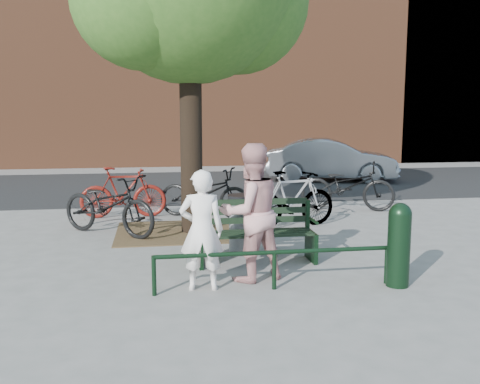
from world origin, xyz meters
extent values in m
plane|color=gray|center=(0.00, 0.00, 0.00)|extent=(90.00, 90.00, 0.00)
cube|color=brown|center=(-1.00, 2.20, 0.01)|extent=(2.40, 2.00, 0.02)
cube|color=black|center=(0.00, 8.50, 0.01)|extent=(40.00, 7.00, 0.01)
cube|color=brown|center=(0.00, 16.00, 6.00)|extent=(45.00, 4.00, 12.00)
cube|color=black|center=(-0.84, 0.00, 0.23)|extent=(0.06, 0.52, 0.45)
cube|color=black|center=(-0.84, 0.23, 0.67)|extent=(0.06, 0.06, 0.44)
cylinder|color=black|center=(-0.84, -0.10, 0.63)|extent=(0.04, 0.36, 0.04)
cube|color=black|center=(0.84, 0.00, 0.23)|extent=(0.06, 0.52, 0.45)
cube|color=black|center=(0.84, 0.23, 0.67)|extent=(0.06, 0.06, 0.44)
cylinder|color=black|center=(0.84, -0.10, 0.63)|extent=(0.04, 0.36, 0.04)
cube|color=black|center=(0.00, 0.00, 0.45)|extent=(1.64, 0.46, 0.04)
cube|color=black|center=(0.00, 0.23, 0.74)|extent=(1.64, 0.03, 0.47)
cylinder|color=black|center=(-1.50, -1.20, 0.25)|extent=(0.06, 0.06, 0.50)
cylinder|color=black|center=(0.00, -1.20, 0.25)|extent=(0.06, 0.06, 0.50)
cylinder|color=black|center=(1.50, -1.20, 0.25)|extent=(0.06, 0.06, 0.50)
cylinder|color=black|center=(0.00, -1.20, 0.48)|extent=(3.00, 0.06, 0.06)
cylinder|color=black|center=(-0.80, 2.20, 1.90)|extent=(0.40, 0.40, 3.80)
sphere|color=#305A1C|center=(0.10, 2.50, 4.20)|extent=(2.60, 2.60, 2.60)
imported|color=white|center=(-0.90, -1.05, 0.76)|extent=(0.59, 0.42, 1.53)
imported|color=#D0928F|center=(-0.23, -0.76, 0.91)|extent=(1.06, 0.94, 1.82)
cylinder|color=black|center=(1.60, -1.32, 0.47)|extent=(0.29, 0.29, 0.94)
sphere|color=black|center=(1.60, -1.32, 0.94)|extent=(0.29, 0.29, 0.29)
cylinder|color=gray|center=(-0.12, 0.60, 0.43)|extent=(0.41, 0.41, 0.87)
cylinder|color=black|center=(-0.12, 0.60, 0.90)|extent=(0.46, 0.46, 0.06)
imported|color=black|center=(-2.31, 2.20, 0.55)|extent=(2.11, 1.89, 1.11)
imported|color=#61130D|center=(-2.14, 3.78, 0.54)|extent=(1.80, 0.53, 1.08)
imported|color=black|center=(-0.44, 3.54, 0.53)|extent=(2.13, 1.52, 1.06)
imported|color=gray|center=(1.13, 2.27, 0.56)|extent=(1.93, 0.99, 1.11)
imported|color=black|center=(2.84, 3.90, 0.55)|extent=(2.23, 1.50, 1.11)
imported|color=slate|center=(4.08, 8.78, 0.68)|extent=(4.34, 2.44, 1.35)
camera|label=1|loc=(-1.44, -7.56, 2.24)|focal=40.00mm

